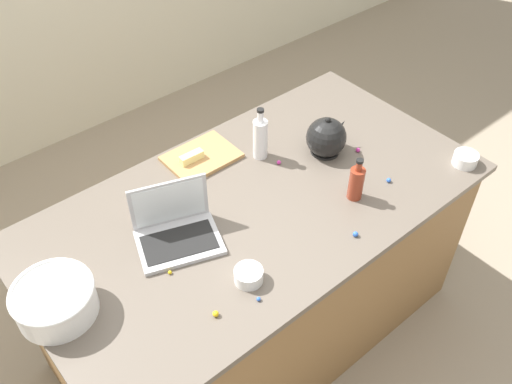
# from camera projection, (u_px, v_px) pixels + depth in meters

# --- Properties ---
(ground_plane) EXTENTS (12.00, 12.00, 0.00)m
(ground_plane) POSITION_uv_depth(u_px,v_px,m) (256.00, 325.00, 2.91)
(ground_plane) COLOR gray
(island_counter) EXTENTS (1.91, 1.02, 0.90)m
(island_counter) POSITION_uv_depth(u_px,v_px,m) (256.00, 270.00, 2.60)
(island_counter) COLOR olive
(island_counter) RESTS_ON ground
(laptop) EXTENTS (0.37, 0.32, 0.22)m
(laptop) POSITION_uv_depth(u_px,v_px,m) (176.00, 229.00, 2.11)
(laptop) COLOR #B7B7BC
(laptop) RESTS_ON island_counter
(mixing_bowl_large) EXTENTS (0.28, 0.28, 0.12)m
(mixing_bowl_large) POSITION_uv_depth(u_px,v_px,m) (55.00, 300.00, 1.86)
(mixing_bowl_large) COLOR white
(mixing_bowl_large) RESTS_ON island_counter
(bottle_soy) EXTENTS (0.06, 0.06, 0.20)m
(bottle_soy) POSITION_uv_depth(u_px,v_px,m) (356.00, 182.00, 2.26)
(bottle_soy) COLOR maroon
(bottle_soy) RESTS_ON island_counter
(bottle_vinegar) EXTENTS (0.07, 0.07, 0.25)m
(bottle_vinegar) POSITION_uv_depth(u_px,v_px,m) (260.00, 138.00, 2.43)
(bottle_vinegar) COLOR white
(bottle_vinegar) RESTS_ON island_counter
(kettle) EXTENTS (0.21, 0.18, 0.20)m
(kettle) POSITION_uv_depth(u_px,v_px,m) (326.00, 138.00, 2.47)
(kettle) COLOR black
(kettle) RESTS_ON island_counter
(cutting_board) EXTENTS (0.31, 0.23, 0.02)m
(cutting_board) POSITION_uv_depth(u_px,v_px,m) (201.00, 157.00, 2.48)
(cutting_board) COLOR #AD7F4C
(cutting_board) RESTS_ON island_counter
(butter_stick_left) EXTENTS (0.11, 0.04, 0.04)m
(butter_stick_left) POSITION_uv_depth(u_px,v_px,m) (192.00, 157.00, 2.44)
(butter_stick_left) COLOR #F4E58C
(butter_stick_left) RESTS_ON cutting_board
(ramekin_small) EXTENTS (0.11, 0.11, 0.05)m
(ramekin_small) POSITION_uv_depth(u_px,v_px,m) (465.00, 159.00, 2.44)
(ramekin_small) COLOR white
(ramekin_small) RESTS_ON island_counter
(ramekin_medium) EXTENTS (0.10, 0.10, 0.05)m
(ramekin_medium) POSITION_uv_depth(u_px,v_px,m) (249.00, 275.00, 1.98)
(ramekin_medium) COLOR white
(ramekin_medium) RESTS_ON island_counter
(candy_1) EXTENTS (0.02, 0.02, 0.02)m
(candy_1) POSITION_uv_depth(u_px,v_px,m) (279.00, 162.00, 2.46)
(candy_1) COLOR #CC3399
(candy_1) RESTS_ON island_counter
(candy_2) EXTENTS (0.02, 0.02, 0.02)m
(candy_2) POSITION_uv_depth(u_px,v_px,m) (358.00, 150.00, 2.52)
(candy_2) COLOR #CC3399
(candy_2) RESTS_ON island_counter
(candy_3) EXTENTS (0.02, 0.02, 0.02)m
(candy_3) POSITION_uv_depth(u_px,v_px,m) (356.00, 234.00, 2.14)
(candy_3) COLOR blue
(candy_3) RESTS_ON island_counter
(candy_4) EXTENTS (0.02, 0.02, 0.02)m
(candy_4) POSITION_uv_depth(u_px,v_px,m) (259.00, 299.00, 1.93)
(candy_4) COLOR blue
(candy_4) RESTS_ON island_counter
(candy_5) EXTENTS (0.01, 0.01, 0.01)m
(candy_5) POSITION_uv_depth(u_px,v_px,m) (170.00, 272.00, 2.01)
(candy_5) COLOR yellow
(candy_5) RESTS_ON island_counter
(candy_6) EXTENTS (0.02, 0.02, 0.02)m
(candy_6) POSITION_uv_depth(u_px,v_px,m) (216.00, 314.00, 1.88)
(candy_6) COLOR yellow
(candy_6) RESTS_ON island_counter
(candy_7) EXTENTS (0.02, 0.02, 0.02)m
(candy_7) POSITION_uv_depth(u_px,v_px,m) (389.00, 180.00, 2.37)
(candy_7) COLOR blue
(candy_7) RESTS_ON island_counter
(candy_8) EXTENTS (0.02, 0.02, 0.02)m
(candy_8) POSITION_uv_depth(u_px,v_px,m) (165.00, 223.00, 2.19)
(candy_8) COLOR red
(candy_8) RESTS_ON island_counter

